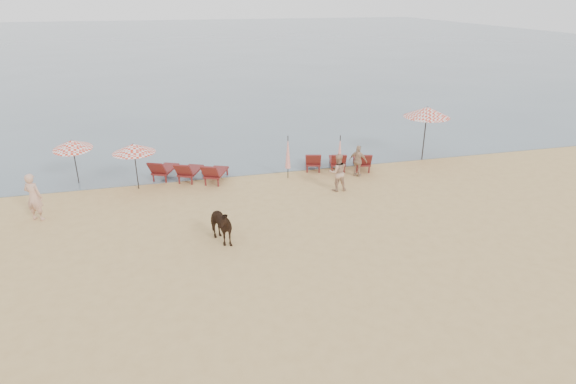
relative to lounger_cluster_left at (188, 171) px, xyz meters
name	(u,v)px	position (x,y,z in m)	size (l,w,h in m)	color
ground	(331,291)	(3.41, -10.02, -0.49)	(120.00, 120.00, 0.00)	tan
sea	(182,41)	(3.41, 69.98, -0.49)	(160.00, 140.00, 0.06)	#51606B
lounger_cluster_left	(188,171)	(0.00, 0.00, 0.00)	(3.71, 3.06, 0.71)	maroon
lounger_cluster_right	(338,161)	(7.12, -0.32, -0.02)	(3.48, 2.59, 0.68)	maroon
umbrella_open_left_a	(134,148)	(-2.23, -0.41, 1.37)	(1.82, 1.82, 2.07)	black
umbrella_open_left_b	(72,145)	(-4.88, 0.88, 1.36)	(1.67, 1.70, 2.13)	black
umbrella_open_right	(427,112)	(11.89, 0.00, 2.02)	(2.29, 2.29, 2.79)	black
umbrella_closed_left	(288,152)	(4.50, -0.80, 0.77)	(0.25, 0.25, 2.04)	black
umbrella_closed_right	(340,152)	(6.76, -1.49, 0.79)	(0.25, 0.25, 2.09)	black
cow	(218,225)	(0.62, -6.24, 0.17)	(0.72, 1.57, 1.33)	black
beachgoer_left	(34,197)	(-5.87, -2.70, 0.44)	(0.68, 0.45, 1.87)	tan
beachgoer_right_a	(338,172)	(6.20, -2.81, 0.35)	(0.81, 0.63, 1.67)	tan
beachgoer_right_b	(358,161)	(7.74, -1.37, 0.26)	(0.88, 0.36, 1.49)	tan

